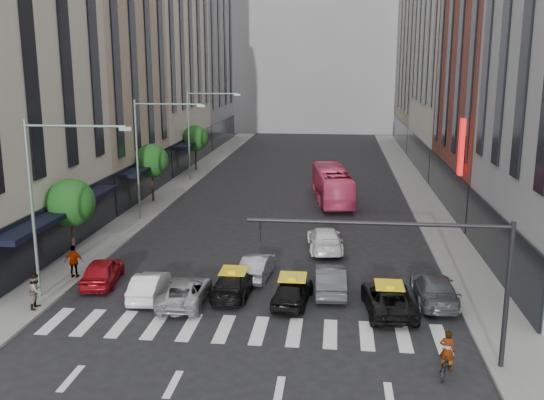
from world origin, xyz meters
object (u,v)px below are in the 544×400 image
(streetlamp_near, at_px, (49,186))
(taxi_center, at_px, (293,291))
(streetlamp_mid, at_px, (149,144))
(pedestrian_far, at_px, (74,261))
(streetlamp_far, at_px, (198,123))
(pedestrian_near, at_px, (36,291))
(motorcycle, at_px, (446,365))
(taxi_left, at_px, (234,283))
(car_red, at_px, (102,271))
(car_white_front, at_px, (149,286))
(bus, at_px, (332,185))

(streetlamp_near, height_order, taxi_center, streetlamp_near)
(streetlamp_mid, xyz_separation_m, pedestrian_far, (-0.36, -13.12, -4.83))
(streetlamp_far, distance_m, pedestrian_near, 33.78)
(pedestrian_near, bearing_deg, motorcycle, -106.40)
(streetlamp_mid, height_order, streetlamp_far, same)
(taxi_left, xyz_separation_m, motorcycle, (9.51, -7.33, -0.21))
(streetlamp_far, bearing_deg, streetlamp_mid, -90.00)
(taxi_left, height_order, taxi_center, taxi_center)
(streetlamp_mid, relative_size, motorcycle, 5.32)
(car_red, height_order, car_white_front, car_red)
(car_white_front, bearing_deg, motorcycle, 151.43)
(motorcycle, bearing_deg, streetlamp_far, -42.81)
(car_red, distance_m, pedestrian_near, 4.29)
(streetlamp_mid, height_order, pedestrian_near, streetlamp_mid)
(taxi_left, xyz_separation_m, pedestrian_near, (-9.16, -3.03, 0.37))
(streetlamp_near, height_order, taxi_left, streetlamp_near)
(car_red, relative_size, taxi_center, 1.04)
(car_red, bearing_deg, taxi_left, 165.59)
(streetlamp_far, distance_m, motorcycle, 42.29)
(taxi_center, relative_size, bus, 0.38)
(car_red, bearing_deg, taxi_center, 162.94)
(car_red, distance_m, car_white_front, 3.57)
(taxi_center, distance_m, bus, 23.42)
(streetlamp_far, bearing_deg, bus, -30.22)
(taxi_center, xyz_separation_m, bus, (1.66, 23.35, 0.81))
(pedestrian_near, bearing_deg, streetlamp_near, -17.46)
(car_red, distance_m, taxi_left, 7.45)
(motorcycle, bearing_deg, car_red, -4.58)
(pedestrian_near, bearing_deg, car_white_front, -69.22)
(pedestrian_far, bearing_deg, motorcycle, 152.52)
(streetlamp_near, bearing_deg, taxi_center, 3.58)
(motorcycle, relative_size, pedestrian_far, 0.92)
(streetlamp_far, bearing_deg, car_white_front, -81.71)
(taxi_center, height_order, motorcycle, taxi_center)
(streetlamp_near, xyz_separation_m, streetlamp_mid, (0.00, 16.00, 0.00))
(motorcycle, height_order, pedestrian_near, pedestrian_near)
(streetlamp_far, bearing_deg, taxi_left, -73.85)
(motorcycle, bearing_deg, streetlamp_near, 3.93)
(streetlamp_near, relative_size, pedestrian_near, 5.13)
(streetlamp_near, xyz_separation_m, streetlamp_far, (0.00, 32.00, 0.00))
(pedestrian_near, bearing_deg, streetlamp_mid, -4.61)
(streetlamp_near, height_order, pedestrian_far, streetlamp_near)
(car_white_front, relative_size, pedestrian_near, 2.26)
(streetlamp_near, distance_m, pedestrian_near, 5.09)
(car_red, bearing_deg, car_white_front, 143.94)
(streetlamp_far, distance_m, car_white_front, 31.98)
(car_white_front, height_order, pedestrian_far, pedestrian_far)
(taxi_left, relative_size, motorcycle, 2.67)
(streetlamp_far, bearing_deg, car_red, -87.27)
(streetlamp_mid, distance_m, pedestrian_near, 18.10)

